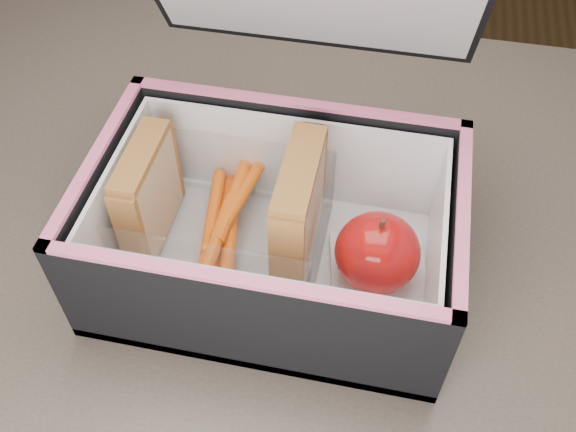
# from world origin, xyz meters

# --- Properties ---
(kitchen_table) EXTENTS (1.20, 0.80, 0.75)m
(kitchen_table) POSITION_xyz_m (0.00, 0.00, 0.66)
(kitchen_table) COLOR brown
(kitchen_table) RESTS_ON ground
(lunch_bag) EXTENTS (0.30, 0.29, 0.28)m
(lunch_bag) POSITION_xyz_m (0.01, 0.00, 0.81)
(lunch_bag) COLOR black
(lunch_bag) RESTS_ON kitchen_table
(plastic_tub) EXTENTS (0.17, 0.12, 0.07)m
(plastic_tub) POSITION_xyz_m (-0.04, 0.01, 0.80)
(plastic_tub) COLOR white
(plastic_tub) RESTS_ON lunch_bag
(sandwich_left) EXTENTS (0.02, 0.09, 0.10)m
(sandwich_left) POSITION_xyz_m (-0.10, 0.01, 0.81)
(sandwich_left) COLOR tan
(sandwich_left) RESTS_ON plastic_tub
(sandwich_right) EXTENTS (0.03, 0.10, 0.11)m
(sandwich_right) POSITION_xyz_m (0.03, 0.01, 0.82)
(sandwich_right) COLOR tan
(sandwich_right) RESTS_ON plastic_tub
(carrot_sticks) EXTENTS (0.05, 0.16, 0.03)m
(carrot_sticks) POSITION_xyz_m (-0.04, 0.01, 0.78)
(carrot_sticks) COLOR orange
(carrot_sticks) RESTS_ON plastic_tub
(paper_napkin) EXTENTS (0.10, 0.10, 0.01)m
(paper_napkin) POSITION_xyz_m (0.10, -0.00, 0.77)
(paper_napkin) COLOR white
(paper_napkin) RESTS_ON lunch_bag
(red_apple) EXTENTS (0.07, 0.07, 0.07)m
(red_apple) POSITION_xyz_m (0.10, -0.01, 0.80)
(red_apple) COLOR maroon
(red_apple) RESTS_ON paper_napkin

